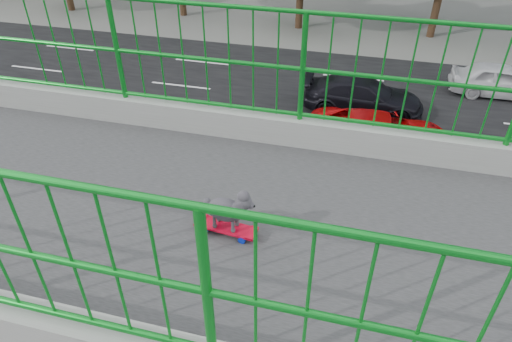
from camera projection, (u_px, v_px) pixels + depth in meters
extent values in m
cube|color=black|center=(341.00, 140.00, 18.16)|extent=(18.00, 90.00, 0.02)
cube|color=#2D2D2F|center=(268.00, 250.00, 4.01)|extent=(3.00, 24.00, 0.50)
cube|color=gray|center=(299.00, 131.00, 4.87)|extent=(0.20, 24.00, 0.30)
cylinder|color=#0E8020|center=(306.00, 12.00, 4.14)|extent=(0.04, 24.00, 0.04)
cylinder|color=#0E8020|center=(303.00, 69.00, 4.46)|extent=(0.04, 24.00, 0.04)
cylinder|color=#0E8020|center=(303.00, 69.00, 4.46)|extent=(0.06, 0.06, 1.10)
cylinder|color=#0E8020|center=(199.00, 207.00, 1.95)|extent=(0.04, 24.00, 0.04)
cylinder|color=#0E8020|center=(207.00, 292.00, 2.27)|extent=(0.04, 24.00, 0.04)
cylinder|color=#0E8020|center=(207.00, 292.00, 2.27)|extent=(0.06, 0.06, 1.10)
cylinder|color=black|center=(300.00, 6.00, 28.20)|extent=(0.44, 0.44, 2.73)
cylinder|color=black|center=(435.00, 12.00, 26.85)|extent=(0.44, 0.44, 2.87)
cube|color=red|center=(226.00, 227.00, 3.79)|extent=(0.20, 0.54, 0.02)
cube|color=#99999E|center=(208.00, 224.00, 3.85)|extent=(0.10, 0.04, 0.02)
cylinder|color=#0821B8|center=(211.00, 220.00, 3.91)|extent=(0.03, 0.06, 0.06)
sphere|color=yellow|center=(211.00, 220.00, 3.91)|extent=(0.03, 0.03, 0.03)
cylinder|color=#0821B8|center=(204.00, 230.00, 3.81)|extent=(0.03, 0.06, 0.06)
sphere|color=yellow|center=(204.00, 230.00, 3.81)|extent=(0.03, 0.03, 0.03)
cube|color=#99999E|center=(245.00, 234.00, 3.76)|extent=(0.10, 0.04, 0.02)
cylinder|color=#0821B8|center=(248.00, 229.00, 3.82)|extent=(0.03, 0.06, 0.06)
sphere|color=yellow|center=(248.00, 229.00, 3.82)|extent=(0.03, 0.03, 0.03)
cylinder|color=#0821B8|center=(242.00, 240.00, 3.71)|extent=(0.03, 0.06, 0.06)
sphere|color=yellow|center=(242.00, 240.00, 3.71)|extent=(0.03, 0.03, 0.03)
ellipsoid|color=#343137|center=(225.00, 210.00, 3.68)|extent=(0.21, 0.31, 0.20)
sphere|color=#343137|center=(244.00, 202.00, 3.56)|extent=(0.13, 0.13, 0.13)
sphere|color=black|center=(254.00, 206.00, 3.55)|extent=(0.02, 0.02, 0.02)
sphere|color=#343137|center=(207.00, 202.00, 3.70)|extent=(0.07, 0.07, 0.07)
cylinder|color=#343137|center=(237.00, 220.00, 3.76)|extent=(0.03, 0.03, 0.12)
cylinder|color=#343137|center=(233.00, 226.00, 3.70)|extent=(0.03, 0.03, 0.12)
cylinder|color=#343137|center=(219.00, 215.00, 3.81)|extent=(0.03, 0.03, 0.12)
cylinder|color=#343137|center=(214.00, 222.00, 3.74)|extent=(0.03, 0.03, 0.12)
imported|color=silver|center=(43.00, 203.00, 13.98)|extent=(1.60, 3.97, 1.35)
imported|color=#B70709|center=(381.00, 136.00, 16.94)|extent=(2.54, 5.51, 1.53)
imported|color=black|center=(363.00, 96.00, 19.64)|extent=(2.08, 5.12, 1.49)
imported|color=silver|center=(500.00, 80.00, 20.94)|extent=(1.75, 4.35, 1.48)
imported|color=#99999E|center=(307.00, 251.00, 12.32)|extent=(1.47, 4.22, 1.39)
imported|color=silver|center=(299.00, 177.00, 14.97)|extent=(2.38, 5.16, 1.43)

